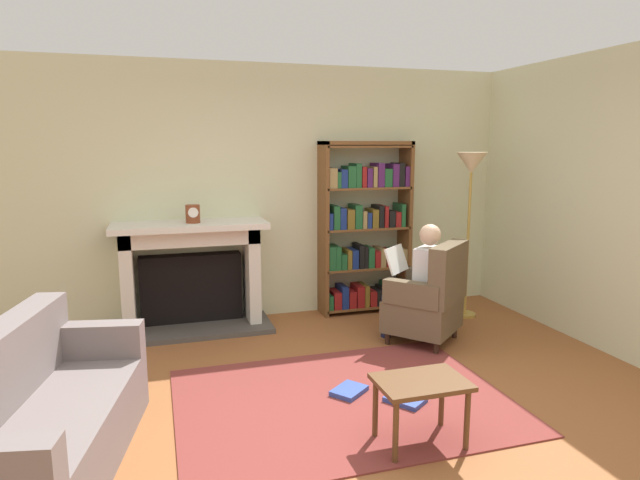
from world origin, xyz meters
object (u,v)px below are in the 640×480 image
fireplace (191,272)px  mantel_clock (193,214)px  bookshelf (365,229)px  armchair_reading (430,299)px  sofa_floral (39,422)px  floor_lamp (471,178)px  seated_reader (418,277)px  side_table (421,390)px

fireplace → mantel_clock: (0.03, -0.10, 0.61)m
bookshelf → armchair_reading: (0.22, -1.12, -0.52)m
mantel_clock → sofa_floral: (-1.03, -2.25, -0.87)m
bookshelf → floor_lamp: bookshelf is taller
fireplace → sofa_floral: (-1.00, -2.35, -0.26)m
armchair_reading → bookshelf: bearing=-120.0°
seated_reader → floor_lamp: size_ratio=0.64×
seated_reader → sofa_floral: (-3.04, -1.35, -0.30)m
fireplace → mantel_clock: 0.62m
mantel_clock → floor_lamp: 2.91m
bookshelf → seated_reader: size_ratio=1.67×
armchair_reading → seated_reader: (-0.08, 0.09, 0.20)m
fireplace → bookshelf: (1.90, 0.03, 0.36)m
seated_reader → side_table: 1.90m
bookshelf → armchair_reading: 1.25m
bookshelf → seated_reader: 1.09m
armchair_reading → seated_reader: bearing=-90.0°
fireplace → floor_lamp: size_ratio=0.87×
bookshelf → floor_lamp: (1.00, -0.50, 0.57)m
bookshelf → side_table: bookshelf is taller
bookshelf → seated_reader: (0.14, -1.03, -0.32)m
sofa_floral → floor_lamp: 4.49m
fireplace → seated_reader: (2.04, -1.00, 0.04)m
armchair_reading → seated_reader: seated_reader is taller
fireplace → sofa_floral: size_ratio=0.85×
mantel_clock → seated_reader: 2.28m
fireplace → side_table: 2.96m
fireplace → side_table: bearing=-65.8°
armchair_reading → floor_lamp: size_ratio=0.54×
mantel_clock → fireplace: bearing=107.2°
seated_reader → bookshelf: bearing=-123.3°
mantel_clock → seated_reader: size_ratio=0.15×
sofa_floral → side_table: bearing=-87.1°
floor_lamp → bookshelf: bearing=153.3°
mantel_clock → sofa_floral: bearing=-114.7°
mantel_clock → armchair_reading: mantel_clock is taller
fireplace → armchair_reading: size_ratio=1.59×
sofa_floral → floor_lamp: floor_lamp is taller
mantel_clock → armchair_reading: (2.09, -0.99, -0.77)m
armchair_reading → sofa_floral: size_ratio=0.54×
seated_reader → side_table: bearing=22.6°
fireplace → bookshelf: size_ratio=0.81×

